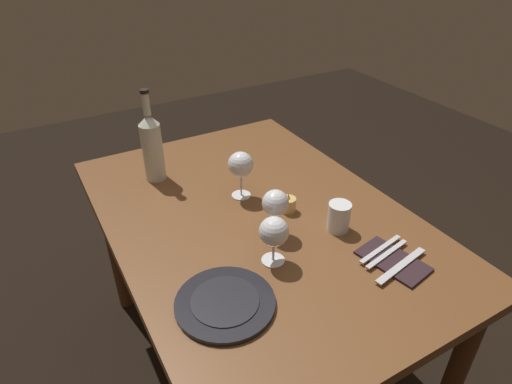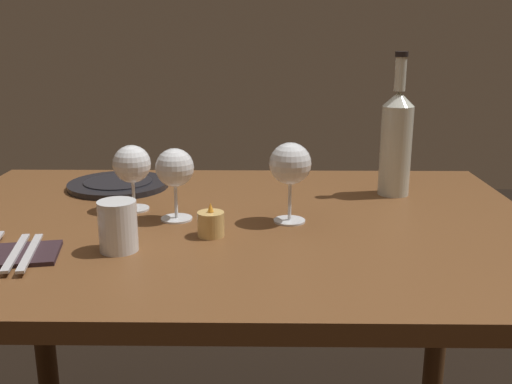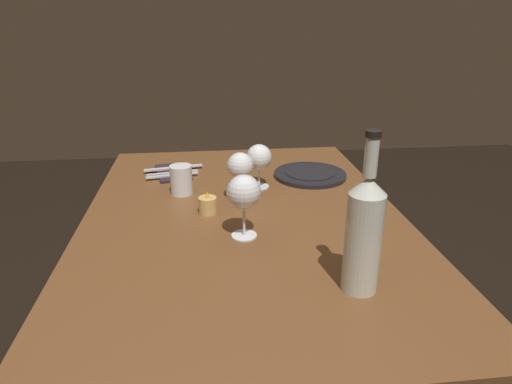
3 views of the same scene
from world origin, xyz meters
TOP-DOWN VIEW (x-y plane):
  - dining_table at (0.00, 0.00)m, footprint 1.30×0.90m
  - wine_glass_left at (0.11, -0.00)m, footprint 0.08×0.08m
  - wine_glass_right at (0.22, -0.07)m, footprint 0.08×0.08m
  - wine_glass_centre at (-0.12, 0.01)m, footprint 0.09×0.09m
  - wine_bottle at (-0.38, -0.21)m, footprint 0.07×0.07m
  - water_tumbler at (0.19, 0.18)m, footprint 0.07×0.07m
  - votive_candle at (0.03, 0.10)m, footprint 0.05×0.05m
  - dinner_plate at (0.30, -0.26)m, footprint 0.25×0.25m
  - folded_napkin at (0.39, 0.22)m, footprint 0.21×0.14m
  - fork_inner at (0.36, 0.22)m, footprint 0.05×0.18m
  - fork_outer at (0.34, 0.22)m, footprint 0.05×0.18m
  - table_knife at (0.42, 0.22)m, footprint 0.06×0.21m

SIDE VIEW (x-z plane):
  - dining_table at x=0.00m, z-range 0.28..1.02m
  - folded_napkin at x=0.39m, z-range 0.74..0.75m
  - dinner_plate at x=0.30m, z-range 0.74..0.76m
  - fork_inner at x=0.36m, z-range 0.75..0.75m
  - fork_outer at x=0.34m, z-range 0.75..0.75m
  - table_knife at x=0.42m, z-range 0.75..0.75m
  - votive_candle at x=0.03m, z-range 0.73..0.80m
  - water_tumbler at x=0.19m, z-range 0.73..0.83m
  - wine_glass_right at x=0.22m, z-range 0.77..0.91m
  - wine_glass_left at x=0.11m, z-range 0.77..0.92m
  - wine_glass_centre at x=-0.12m, z-range 0.78..0.94m
  - wine_bottle at x=-0.38m, z-range 0.70..1.04m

